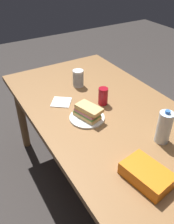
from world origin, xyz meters
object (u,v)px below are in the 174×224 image
Objects in this scene: soda_can_red at (103,96)px; dining_table at (112,125)px; paper_plate at (87,118)px; chip_bag at (147,175)px; water_bottle_tall at (164,127)px; plastic_cup_stack at (78,78)px; sandwich at (88,112)px.

dining_table is at bearing -8.25° from soda_can_red.
dining_table is 0.19m from paper_plate.
chip_bag is at bearing -0.75° from paper_plate.
dining_table is at bearing -164.27° from water_bottle_tall.
plastic_cup_stack reaches higher than chip_bag.
sandwich is at bearing -21.08° from plastic_cup_stack.
sandwich is (-0.06, -0.16, 0.13)m from dining_table.
soda_can_red is at bearing 117.88° from sandwich.
water_bottle_tall reaches higher than soda_can_red.
water_bottle_tall reaches higher than dining_table.
paper_plate is 0.48m from water_bottle_tall.
soda_can_red is (-0.15, 0.02, 0.14)m from dining_table.
water_bottle_tall is 1.58× the size of plastic_cup_stack.
chip_bag reaches higher than dining_table.
soda_can_red is 0.68m from chip_bag.
dining_table is at bearing 0.06° from plastic_cup_stack.
chip_bag is 1.11× the size of water_bottle_tall.
soda_can_red is at bearing -171.59° from water_bottle_tall.
water_bottle_tall is at bearing 6.75° from plastic_cup_stack.
dining_table is 0.22m from sandwich.
paper_plate is 1.72× the size of plastic_cup_stack.
plastic_cup_stack is (-0.80, -0.09, -0.03)m from water_bottle_tall.
plastic_cup_stack is (-0.41, 0.16, 0.01)m from sandwich.
paper_plate is 0.44m from plastic_cup_stack.
dining_table is 0.39m from water_bottle_tall.
sandwich is at bearing -147.27° from water_bottle_tall.
sandwich reaches higher than dining_table.
sandwich is at bearing -62.12° from soda_can_red.
chip_bag is at bearing -1.05° from sandwich.
chip_bag is at bearing -58.00° from water_bottle_tall.
paper_plate is 1.14× the size of sandwich.
soda_can_red is at bearing -25.44° from chip_bag.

